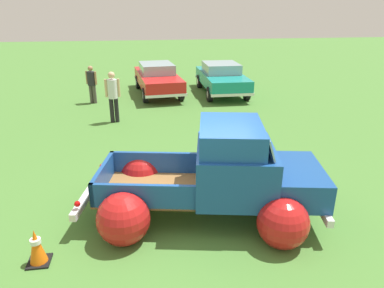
{
  "coord_description": "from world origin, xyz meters",
  "views": [
    {
      "loc": [
        -1.08,
        -6.01,
        3.93
      ],
      "look_at": [
        0.0,
        1.18,
        1.06
      ],
      "focal_mm": 32.64,
      "sensor_mm": 36.0,
      "label": 1
    }
  ],
  "objects_px": {
    "vintage_pickup_truck": "(221,180)",
    "spectator_1": "(92,82)",
    "show_car_0": "(157,78)",
    "show_car_1": "(221,77)",
    "spectator_0": "(113,94)",
    "lane_cone_0": "(36,247)"
  },
  "relations": [
    {
      "from": "show_car_0",
      "to": "spectator_1",
      "type": "distance_m",
      "value": 3.18
    },
    {
      "from": "vintage_pickup_truck",
      "to": "show_car_0",
      "type": "height_order",
      "value": "vintage_pickup_truck"
    },
    {
      "from": "show_car_0",
      "to": "vintage_pickup_truck",
      "type": "bearing_deg",
      "value": -2.33
    },
    {
      "from": "vintage_pickup_truck",
      "to": "spectator_1",
      "type": "xyz_separation_m",
      "value": [
        -3.51,
        9.4,
        0.15
      ]
    },
    {
      "from": "show_car_1",
      "to": "spectator_1",
      "type": "height_order",
      "value": "spectator_1"
    },
    {
      "from": "show_car_0",
      "to": "spectator_0",
      "type": "xyz_separation_m",
      "value": [
        -1.81,
        -4.22,
        0.27
      ]
    },
    {
      "from": "lane_cone_0",
      "to": "spectator_0",
      "type": "bearing_deg",
      "value": 83.72
    },
    {
      "from": "show_car_0",
      "to": "spectator_1",
      "type": "relative_size",
      "value": 3.02
    },
    {
      "from": "show_car_1",
      "to": "spectator_1",
      "type": "relative_size",
      "value": 2.82
    },
    {
      "from": "show_car_0",
      "to": "spectator_0",
      "type": "bearing_deg",
      "value": -28.89
    },
    {
      "from": "vintage_pickup_truck",
      "to": "lane_cone_0",
      "type": "distance_m",
      "value": 3.44
    },
    {
      "from": "vintage_pickup_truck",
      "to": "show_car_1",
      "type": "xyz_separation_m",
      "value": [
        2.41,
        10.37,
        0.03
      ]
    },
    {
      "from": "show_car_0",
      "to": "show_car_1",
      "type": "xyz_separation_m",
      "value": [
        3.04,
        -0.35,
        0.0
      ]
    },
    {
      "from": "lane_cone_0",
      "to": "spectator_1",
      "type": "bearing_deg",
      "value": 91.39
    },
    {
      "from": "spectator_0",
      "to": "spectator_1",
      "type": "distance_m",
      "value": 3.09
    },
    {
      "from": "vintage_pickup_truck",
      "to": "spectator_1",
      "type": "relative_size",
      "value": 3.04
    },
    {
      "from": "show_car_1",
      "to": "lane_cone_0",
      "type": "xyz_separation_m",
      "value": [
        -5.68,
        -11.36,
        -0.47
      ]
    },
    {
      "from": "vintage_pickup_truck",
      "to": "spectator_1",
      "type": "distance_m",
      "value": 10.04
    },
    {
      "from": "vintage_pickup_truck",
      "to": "show_car_0",
      "type": "bearing_deg",
      "value": 104.25
    },
    {
      "from": "show_car_0",
      "to": "spectator_0",
      "type": "relative_size",
      "value": 2.65
    },
    {
      "from": "vintage_pickup_truck",
      "to": "spectator_1",
      "type": "height_order",
      "value": "vintage_pickup_truck"
    },
    {
      "from": "show_car_0",
      "to": "lane_cone_0",
      "type": "height_order",
      "value": "show_car_0"
    }
  ]
}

